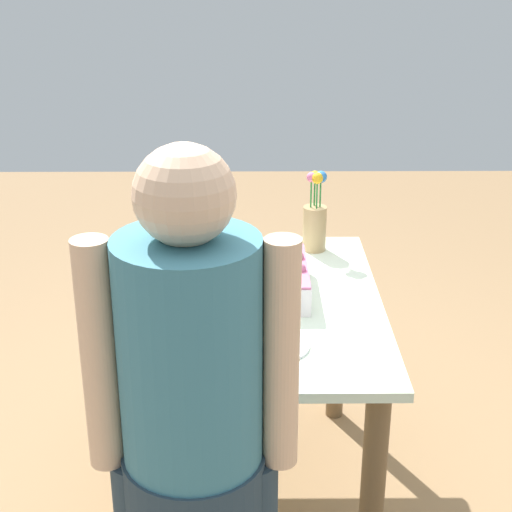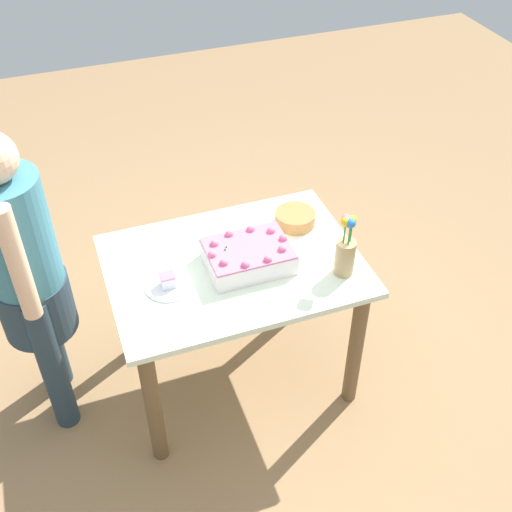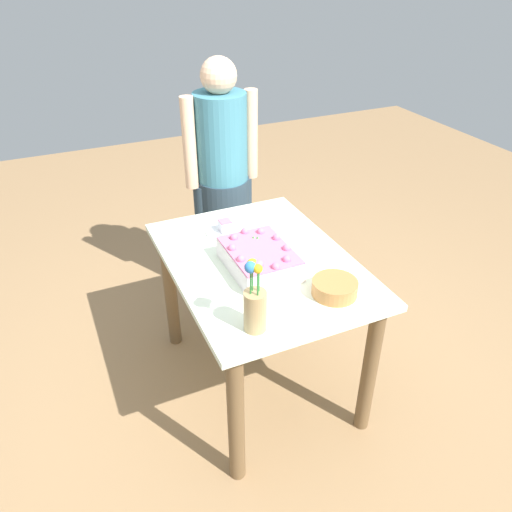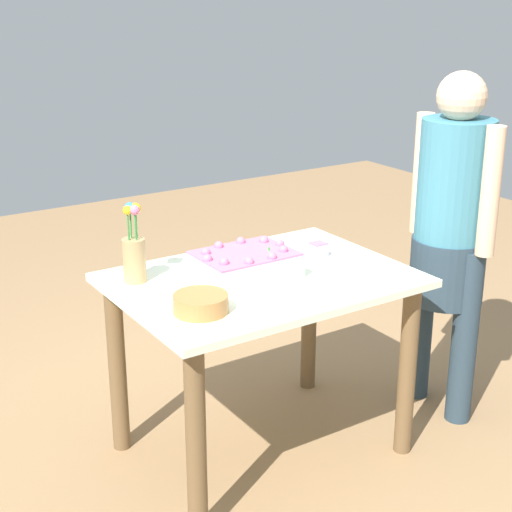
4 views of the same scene
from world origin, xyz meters
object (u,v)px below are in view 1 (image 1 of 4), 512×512
Objects in this scene: cake_knife at (175,352)px; flower_vase at (315,220)px; sheet_cake at (266,278)px; serving_plate_with_slice at (275,341)px; fruit_bowl at (208,248)px; person_standing at (193,432)px.

flower_vase reaches higher than cake_knife.
flower_vase reaches higher than sheet_cake.
serving_plate_with_slice is 0.86× the size of cake_knife.
flower_vase is at bearing -12.79° from serving_plate_with_slice.
sheet_cake is 1.93× the size of fruit_bowl.
sheet_cake reaches higher than cake_knife.
serving_plate_with_slice is at bearing -161.62° from fruit_bowl.
sheet_cake is 0.25× the size of person_standing.
fruit_bowl is (0.30, 0.20, -0.02)m from sheet_cake.
sheet_cake is 0.42m from flower_vase.
sheet_cake is at bearing 48.90° from cake_knife.
cake_knife is 0.89m from flower_vase.
serving_plate_with_slice is at bearing -1.20° from cake_knife.
serving_plate_with_slice is 0.76m from flower_vase.
person_standing is at bearing 160.40° from serving_plate_with_slice.
person_standing is (-1.28, 0.36, -0.02)m from flower_vase.
flower_vase is at bearing -15.76° from person_standing.
fruit_bowl is at bearing 99.29° from flower_vase.
person_standing is (-0.91, 0.17, 0.04)m from sheet_cake.
cake_knife is 0.75× the size of flower_vase.
serving_plate_with_slice is 0.28m from cake_knife.
flower_vase is 1.33m from person_standing.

